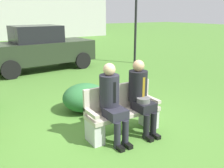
{
  "coord_description": "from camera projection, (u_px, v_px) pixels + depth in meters",
  "views": [
    {
      "loc": [
        -2.14,
        -3.65,
        2.15
      ],
      "look_at": [
        0.18,
        0.12,
        0.85
      ],
      "focal_mm": 39.29,
      "sensor_mm": 36.0,
      "label": 1
    }
  ],
  "objects": [
    {
      "name": "ground_plane",
      "position": [
        107.0,
        130.0,
        4.66
      ],
      "size": [
        80.0,
        80.0,
        0.0
      ],
      "primitive_type": "plane",
      "color": "#497B2E"
    },
    {
      "name": "park_bench",
      "position": [
        122.0,
        112.0,
        4.45
      ],
      "size": [
        1.38,
        0.44,
        0.9
      ],
      "color": "#B7AD9E",
      "rests_on": "ground"
    },
    {
      "name": "seated_man_left",
      "position": [
        112.0,
        99.0,
        4.11
      ],
      "size": [
        0.34,
        0.72,
        1.34
      ],
      "color": "#23232D",
      "rests_on": "ground"
    },
    {
      "name": "seated_man_right",
      "position": [
        141.0,
        93.0,
        4.41
      ],
      "size": [
        0.34,
        0.72,
        1.34
      ],
      "color": "black",
      "rests_on": "ground"
    },
    {
      "name": "shrub_far_lawn",
      "position": [
        85.0,
        97.0,
        5.49
      ],
      "size": [
        1.0,
        0.91,
        0.62
      ],
      "primitive_type": "ellipsoid",
      "color": "#2A6734",
      "rests_on": "ground"
    },
    {
      "name": "parked_car_far",
      "position": [
        40.0,
        48.0,
        9.31
      ],
      "size": [
        4.01,
        1.96,
        1.68
      ],
      "color": "#232D1E",
      "rests_on": "ground"
    },
    {
      "name": "street_lamp",
      "position": [
        136.0,
        9.0,
        10.19
      ],
      "size": [
        0.24,
        0.24,
        3.73
      ],
      "color": "black",
      "rests_on": "ground"
    }
  ]
}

